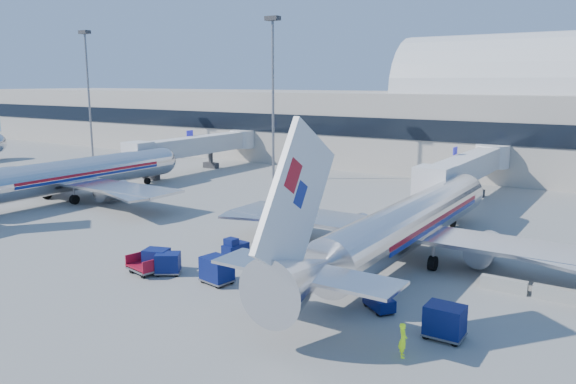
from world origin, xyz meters
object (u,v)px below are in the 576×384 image
Objects in this scene: airliner_main at (406,225)px; jetbridge_mid at (201,145)px; tug_right at (379,299)px; cart_train_b at (168,263)px; mast_west at (273,74)px; ramp_worker at (403,340)px; tug_lead at (263,274)px; tug_left at (235,247)px; barrier_mid at (558,295)px; cart_open_red at (145,268)px; cart_train_c at (157,259)px; airliner_mid at (66,176)px; jetbridge_near at (470,167)px; barrier_near at (504,285)px; cart_train_a at (217,269)px; mast_far_west at (88,76)px; cart_solo_near at (275,292)px; cart_solo_far at (445,321)px.

airliner_main reaches higher than jetbridge_mid.
tug_right is at bearing -77.36° from airliner_main.
tug_right is 1.08× the size of cart_train_b.
ramp_worker is at bearing -48.46° from mast_west.
mast_west is at bearing 87.22° from tug_lead.
airliner_main is 1.35× the size of jetbridge_mid.
mast_west is 9.79× the size of tug_left.
barrier_mid is 1.11× the size of cart_open_red.
cart_train_c is 1.21× the size of ramp_worker.
cart_train_b is at bearing -23.26° from airliner_mid.
jetbridge_near reaches higher than cart_open_red.
cart_open_red is at bearing -68.56° from mast_west.
ramp_worker is at bearing -68.83° from airliner_main.
tug_left is (-20.17, -3.47, 0.21)m from barrier_near.
barrier_mid is 1.26× the size of cart_train_a.
mast_far_west is at bearing 111.99° from cart_train_b.
jetbridge_mid is 11.55× the size of cart_train_a.
jetbridge_mid is 9.17× the size of barrier_near.
barrier_near is at bearing -28.80° from jetbridge_mid.
cart_solo_near is at bearing -80.77° from tug_lead.
mast_west is (40.00, 0.00, 0.00)m from mast_far_west.
cart_train_b is (-4.19, -0.51, -0.16)m from cart_train_a.
mast_west is 12.46× the size of ramp_worker.
jetbridge_near is 38.84m from cart_train_a.
cart_solo_near is at bearing 50.40° from ramp_worker.
airliner_main reaches higher than cart_train_a.
tug_left is at bearing 46.03° from cart_train_b.
mast_west reaches higher than tug_right.
cart_train_a is 1.05× the size of cart_train_b.
cart_train_a is (3.10, -5.87, 0.35)m from tug_left.
barrier_near is 12.57m from ramp_worker.
mast_far_west reaches higher than barrier_mid.
cart_train_c is at bearing -136.05° from tug_right.
barrier_near is at bearing 29.56° from cart_solo_near.
cart_open_red is at bearing -53.16° from jetbridge_mid.
airliner_mid reaches higher than barrier_near.
airliner_main is 1.65× the size of mast_far_west.
cart_open_red is (-11.36, -0.24, -0.43)m from cart_solo_near.
jetbridge_mid is 12.54× the size of cart_train_c.
jetbridge_mid is at bearing 178.61° from tug_right.
cart_train_a is 5.56m from cart_train_c.
airliner_mid is at bearing 128.07° from tug_lead.
mast_west is 8.38× the size of cart_open_red.
tug_right is (72.23, -35.45, -14.13)m from mast_far_west.
mast_far_west is 86.49m from cart_solo_far.
barrier_mid is at bearing -12.50° from airliner_main.
mast_west is 49.95m from tug_right.
mast_far_west is at bearing 156.07° from cart_open_red.
mast_west is at bearing 168.75° from tug_right.
jetbridge_near is 1.00× the size of jetbridge_mid.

